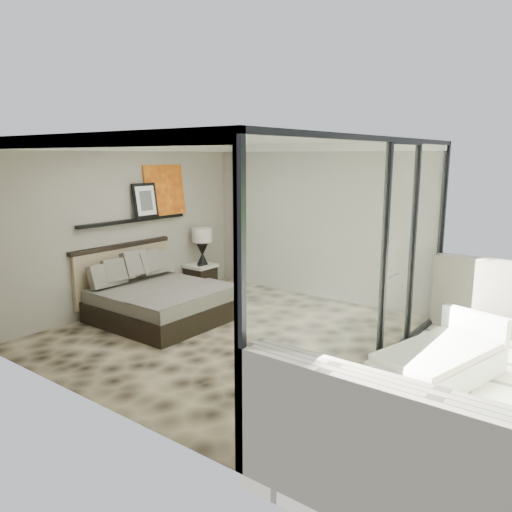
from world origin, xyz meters
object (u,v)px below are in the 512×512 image
Objects in this scene: nightstand at (201,277)px; table_lamp at (202,241)px; bed at (158,299)px; lounger at (441,361)px.

nightstand is 0.72m from table_lamp.
bed is 3.81× the size of nightstand.
table_lamp reaches higher than nightstand.
table_lamp reaches higher than bed.
nightstand is at bearing -178.84° from lounger.
bed reaches higher than nightstand.
table_lamp is 0.38× the size of lounger.
bed is at bearing -50.54° from nightstand.
bed reaches higher than lounger.
lounger is (4.93, -1.15, -0.76)m from table_lamp.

